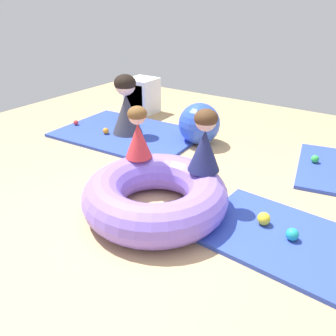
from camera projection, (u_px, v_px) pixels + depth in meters
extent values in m
plane|color=tan|center=(161.00, 221.00, 3.02)|extent=(8.00, 8.00, 0.00)
cube|color=#2D47B7|center=(278.00, 236.00, 2.79)|extent=(1.27, 0.99, 0.04)
cube|color=#2D47B7|center=(128.00, 134.00, 4.85)|extent=(1.95, 1.38, 0.04)
torus|color=#8466E0|center=(155.00, 195.00, 3.06)|extent=(1.28, 1.28, 0.36)
cone|color=navy|center=(204.00, 150.00, 3.03)|extent=(0.34, 0.34, 0.37)
sphere|color=#DBAD89|center=(206.00, 120.00, 2.91)|extent=(0.19, 0.19, 0.19)
ellipsoid|color=#472D19|center=(206.00, 118.00, 2.90)|extent=(0.20, 0.20, 0.16)
cone|color=red|center=(138.00, 141.00, 3.28)|extent=(0.31, 0.31, 0.34)
sphere|color=#DBAD89|center=(137.00, 115.00, 3.17)|extent=(0.17, 0.17, 0.17)
ellipsoid|color=brown|center=(137.00, 114.00, 3.17)|extent=(0.18, 0.18, 0.14)
cone|color=#383842|center=(127.00, 114.00, 4.72)|extent=(0.58, 0.58, 0.54)
sphere|color=beige|center=(125.00, 85.00, 4.55)|extent=(0.27, 0.27, 0.27)
ellipsoid|color=black|center=(125.00, 83.00, 4.54)|extent=(0.29, 0.29, 0.23)
sphere|color=orange|center=(106.00, 131.00, 4.78)|extent=(0.08, 0.08, 0.08)
sphere|color=teal|center=(292.00, 234.00, 2.71)|extent=(0.10, 0.10, 0.10)
sphere|color=green|center=(315.00, 159.00, 3.96)|extent=(0.09, 0.09, 0.09)
sphere|color=pink|center=(141.00, 140.00, 4.48)|extent=(0.09, 0.09, 0.09)
sphere|color=yellow|center=(264.00, 219.00, 2.89)|extent=(0.11, 0.11, 0.11)
sphere|color=red|center=(76.00, 123.00, 5.11)|extent=(0.07, 0.07, 0.07)
sphere|color=blue|center=(199.00, 124.00, 4.49)|extent=(0.54, 0.54, 0.54)
cube|color=white|center=(142.00, 96.00, 5.69)|extent=(0.44, 0.44, 0.56)
cube|color=#2D2D33|center=(138.00, 97.00, 5.60)|extent=(0.34, 0.20, 0.44)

